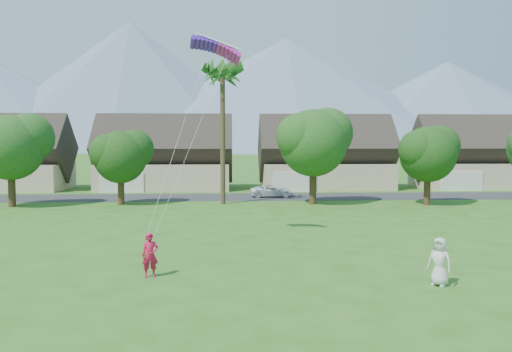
{
  "coord_description": "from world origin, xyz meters",
  "views": [
    {
      "loc": [
        -1.34,
        -15.9,
        5.61
      ],
      "look_at": [
        0.0,
        10.0,
        3.8
      ],
      "focal_mm": 35.0,
      "sensor_mm": 36.0,
      "label": 1
    }
  ],
  "objects": [
    {
      "name": "street",
      "position": [
        0.0,
        34.0,
        0.01
      ],
      "size": [
        90.0,
        7.0,
        0.01
      ],
      "primitive_type": "cube",
      "color": "#2D2D30",
      "rests_on": "ground"
    },
    {
      "name": "fan_palm",
      "position": [
        -2.0,
        28.5,
        11.8
      ],
      "size": [
        3.0,
        3.0,
        13.8
      ],
      "color": "#4C3D26",
      "rests_on": "ground"
    },
    {
      "name": "parafoil_kite",
      "position": [
        -2.06,
        11.94,
        10.77
      ],
      "size": [
        2.82,
        1.03,
        0.5
      ],
      "rotation": [
        0.0,
        0.0,
        0.02
      ],
      "color": "#5219C2",
      "rests_on": "ground"
    },
    {
      "name": "houses_row",
      "position": [
        0.49,
        42.99,
        3.44
      ],
      "size": [
        72.75,
        8.19,
        8.86
      ],
      "color": "beige",
      "rests_on": "ground"
    },
    {
      "name": "mountain_ridge",
      "position": [
        10.4,
        260.0,
        29.07
      ],
      "size": [
        540.0,
        240.0,
        70.0
      ],
      "color": "slate",
      "rests_on": "ground"
    },
    {
      "name": "ground",
      "position": [
        0.0,
        0.0,
        0.0
      ],
      "size": [
        500.0,
        500.0,
        0.0
      ],
      "primitive_type": "plane",
      "color": "#2D6019",
      "rests_on": "ground"
    },
    {
      "name": "tree_row",
      "position": [
        -1.14,
        27.92,
        4.89
      ],
      "size": [
        62.27,
        6.67,
        8.45
      ],
      "color": "#47301C",
      "rests_on": "ground"
    },
    {
      "name": "parked_car",
      "position": [
        2.83,
        34.0,
        0.6
      ],
      "size": [
        4.45,
        2.26,
        1.21
      ],
      "primitive_type": "imported",
      "rotation": [
        0.0,
        0.0,
        1.63
      ],
      "color": "white",
      "rests_on": "ground"
    },
    {
      "name": "kite_flyer",
      "position": [
        -4.66,
        4.57,
        0.92
      ],
      "size": [
        0.75,
        0.58,
        1.84
      ],
      "primitive_type": "imported",
      "rotation": [
        0.0,
        0.0,
        0.22
      ],
      "color": "#C2163C",
      "rests_on": "ground"
    },
    {
      "name": "watcher",
      "position": [
        6.77,
        2.78,
        0.94
      ],
      "size": [
        1.08,
        1.07,
        1.89
      ],
      "primitive_type": "imported",
      "rotation": [
        0.0,
        0.0,
        -0.78
      ],
      "color": "silver",
      "rests_on": "ground"
    }
  ]
}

